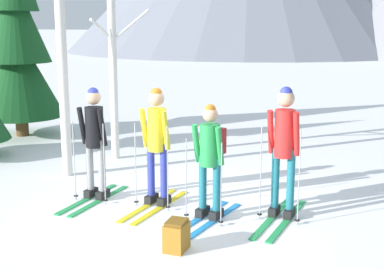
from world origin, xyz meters
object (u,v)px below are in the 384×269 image
Objects in this scene: skier_in_red at (284,146)px; birch_tree_tall at (60,19)px; pine_tree_near at (16,40)px; skier_in_yellow at (157,141)px; skier_in_green at (210,156)px; backpack_on_snow_front at (177,235)px; birch_tree_slender at (113,58)px; skier_in_black at (94,138)px.

skier_in_red is 4.46m from birch_tree_tall.
skier_in_yellow is at bearing -36.56° from pine_tree_near.
skier_in_green is 3.79m from birch_tree_tall.
birch_tree_tall is 14.32× the size of backpack_on_snow_front.
birch_tree_tall reaches higher than birch_tree_slender.
skier_in_black reaches higher than skier_in_green.
skier_in_red is at bearing -32.20° from birch_tree_slender.
birch_tree_tall reaches higher than skier_in_red.
skier_in_yellow is (1.02, 0.02, 0.02)m from skier_in_black.
birch_tree_slender is at bearing 135.88° from skier_in_green.
skier_in_black is 0.98× the size of skier_in_yellow.
skier_in_black is at bearing -43.08° from pine_tree_near.
skier_in_yellow reaches higher than backpack_on_snow_front.
skier_in_green is 0.42× the size of birch_tree_slender.
birch_tree_slender is at bearing 109.09° from skier_in_black.
skier_in_red is 0.34× the size of birch_tree_tall.
birch_tree_tall reaches higher than pine_tree_near.
backpack_on_snow_front is at bearing -41.57° from pine_tree_near.
skier_in_red is 2.02m from backpack_on_snow_front.
pine_tree_near reaches higher than skier_in_black.
birch_tree_tall is 4.63m from backpack_on_snow_front.
skier_in_red is 4.50m from birch_tree_slender.
birch_tree_slender reaches higher than skier_in_yellow.
skier_in_red is at bearing -28.12° from pine_tree_near.
skier_in_green is 7.29m from pine_tree_near.
skier_in_yellow is at bearing -178.78° from skier_in_red.
birch_tree_tall reaches higher than skier_in_green.
skier_in_green reaches higher than backpack_on_snow_front.
birch_tree_slender is (-3.72, 2.34, 0.98)m from skier_in_red.
skier_in_black is 0.35× the size of pine_tree_near.
skier_in_green is at bearing 85.87° from backpack_on_snow_front.
skier_in_black is at bearing 141.97° from backpack_on_snow_front.
birch_tree_tall reaches higher than skier_in_yellow.
birch_tree_tall is (-3.04, 1.28, 1.87)m from skier_in_green.
birch_tree_tall is at bearing 137.88° from skier_in_black.
skier_in_black is 2.75m from birch_tree_slender.
birch_tree_tall is (2.88, -2.73, 0.47)m from pine_tree_near.
birch_tree_slender is (3.17, -1.34, -0.28)m from pine_tree_near.
birch_tree_tall is at bearing 166.68° from skier_in_red.
skier_in_yellow is 4.69× the size of backpack_on_snow_front.
skier_in_red is (0.96, 0.33, 0.13)m from skier_in_green.
backpack_on_snow_front is (1.84, -1.44, -0.78)m from skier_in_black.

